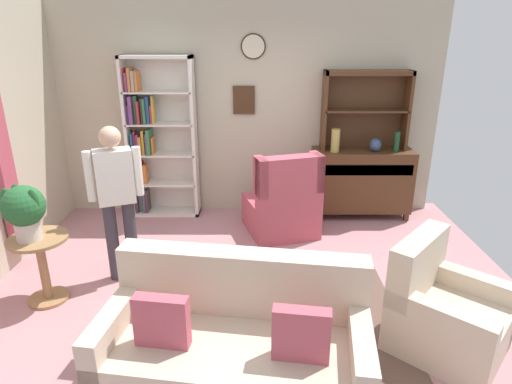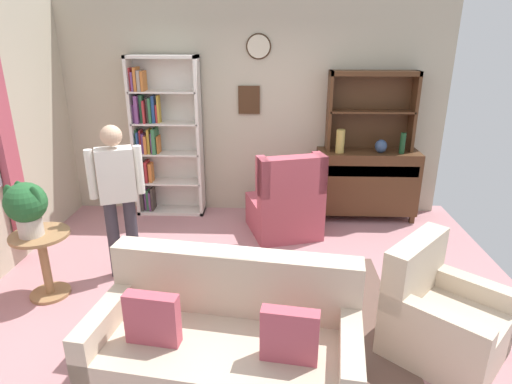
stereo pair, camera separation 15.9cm
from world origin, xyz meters
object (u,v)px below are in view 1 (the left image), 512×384
object	(u,v)px
couch_floral	(235,346)
sideboard	(360,180)
bottle_wine	(396,142)
book_stack	(271,266)
vase_round	(374,145)
wingback_chair	(282,205)
person_reading	(116,194)
plant_stand	(41,262)
coffee_table	(254,278)
potted_plant_large	(23,209)
bookshelf	(155,138)
armchair_floral	(443,314)
vase_tall	(334,140)
sideboard_hutch	(365,99)

from	to	relation	value
couch_floral	sideboard	bearing A→B (deg)	62.96
bottle_wine	book_stack	size ratio (longest dim) A/B	1.23
sideboard	vase_round	world-z (taller)	vase_round
wingback_chair	couch_floral	bearing A→B (deg)	-100.92
person_reading	book_stack	distance (m)	1.65
couch_floral	plant_stand	distance (m)	2.08
coffee_table	book_stack	xyz separation A→B (m)	(0.15, 0.04, 0.10)
sideboard	potted_plant_large	xyz separation A→B (m)	(-3.40, -2.03, 0.43)
bookshelf	armchair_floral	size ratio (longest dim) A/B	1.94
vase_tall	sideboard_hutch	bearing A→B (deg)	25.89
bookshelf	sideboard	world-z (taller)	bookshelf
vase_round	potted_plant_large	size ratio (longest dim) A/B	0.34
sideboard_hutch	potted_plant_large	world-z (taller)	sideboard_hutch
book_stack	bottle_wine	bearing A→B (deg)	51.44
coffee_table	book_stack	world-z (taller)	book_stack
plant_stand	sideboard	bearing A→B (deg)	30.83
wingback_chair	person_reading	world-z (taller)	person_reading
couch_floral	plant_stand	xyz separation A→B (m)	(-1.81, 1.02, 0.09)
sideboard_hutch	coffee_table	size ratio (longest dim) A/B	1.38
couch_floral	armchair_floral	size ratio (longest dim) A/B	1.76
sideboard	bottle_wine	world-z (taller)	bottle_wine
bookshelf	plant_stand	world-z (taller)	bookshelf
couch_floral	book_stack	xyz separation A→B (m)	(0.28, 0.86, 0.14)
wingback_chair	vase_tall	bearing A→B (deg)	36.55
vase_round	sideboard_hutch	bearing A→B (deg)	126.48
plant_stand	book_stack	world-z (taller)	plant_stand
sideboard	person_reading	world-z (taller)	person_reading
sideboard	vase_tall	size ratio (longest dim) A/B	4.40
armchair_floral	vase_round	bearing A→B (deg)	88.62
vase_tall	vase_round	size ratio (longest dim) A/B	1.74
couch_floral	bookshelf	bearing A→B (deg)	110.71
book_stack	sideboard_hutch	bearing A→B (deg)	60.93
bottle_wine	potted_plant_large	bearing A→B (deg)	-152.84
vase_tall	armchair_floral	distance (m)	2.70
sideboard_hutch	vase_tall	world-z (taller)	sideboard_hutch
wingback_chair	potted_plant_large	world-z (taller)	potted_plant_large
vase_round	vase_tall	bearing A→B (deg)	-178.51
vase_tall	bottle_wine	world-z (taller)	vase_tall
bottle_wine	armchair_floral	size ratio (longest dim) A/B	0.24
sideboard	armchair_floral	size ratio (longest dim) A/B	1.20
plant_stand	person_reading	distance (m)	0.89
bookshelf	couch_floral	xyz separation A→B (m)	(1.17, -3.11, -0.75)
vase_tall	armchair_floral	bearing A→B (deg)	-79.81
sideboard	bottle_wine	distance (m)	0.67
potted_plant_large	book_stack	bearing A→B (deg)	-3.47
armchair_floral	couch_floral	bearing A→B (deg)	-166.33
potted_plant_large	couch_floral	bearing A→B (deg)	-28.03
armchair_floral	person_reading	distance (m)	3.06
sideboard	book_stack	world-z (taller)	sideboard
sideboard	bottle_wine	bearing A→B (deg)	-12.89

